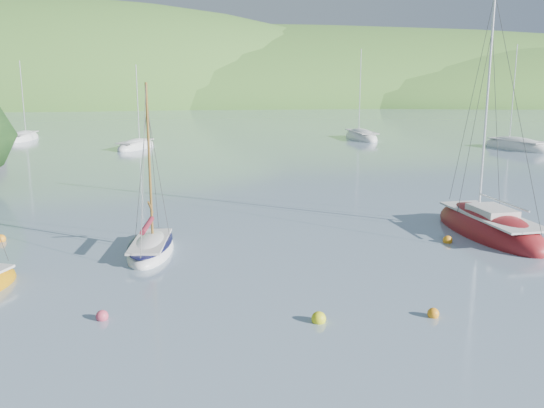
{
  "coord_description": "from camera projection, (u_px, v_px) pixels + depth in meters",
  "views": [
    {
      "loc": [
        -1.32,
        -20.04,
        8.38
      ],
      "look_at": [
        0.8,
        8.0,
        2.2
      ],
      "focal_mm": 40.0,
      "sensor_mm": 36.0,
      "label": 1
    }
  ],
  "objects": [
    {
      "name": "distant_sloop_b",
      "position": [
        361.0,
        138.0,
        76.22
      ],
      "size": [
        3.93,
        8.73,
        12.05
      ],
      "rotation": [
        0.0,
        0.0,
        0.12
      ],
      "color": "white",
      "rests_on": "ground"
    },
    {
      "name": "distant_sloop_a",
      "position": [
        136.0,
        147.0,
        67.05
      ],
      "size": [
        4.73,
        7.35,
        9.89
      ],
      "rotation": [
        0.0,
        0.0,
        -0.36
      ],
      "color": "white",
      "rests_on": "ground"
    },
    {
      "name": "distant_sloop_c",
      "position": [
        23.0,
        139.0,
        75.31
      ],
      "size": [
        3.06,
        7.51,
        10.5
      ],
      "rotation": [
        0.0,
        0.0,
        -0.07
      ],
      "color": "white",
      "rests_on": "ground"
    },
    {
      "name": "distant_sloop_d",
      "position": [
        516.0,
        147.0,
        66.51
      ],
      "size": [
        6.01,
        9.06,
        12.22
      ],
      "rotation": [
        0.0,
        0.0,
        0.39
      ],
      "color": "white",
      "rests_on": "ground"
    },
    {
      "name": "mooring_buoys",
      "position": [
        253.0,
        276.0,
        24.93
      ],
      "size": [
        22.82,
        11.65,
        0.51
      ],
      "color": "yellow",
      "rests_on": "ground"
    },
    {
      "name": "shoreline_hills",
      "position": [
        199.0,
        99.0,
        188.63
      ],
      "size": [
        690.0,
        135.0,
        56.0
      ],
      "color": "#2E6325",
      "rests_on": "ground"
    },
    {
      "name": "sloop_red",
      "position": [
        489.0,
        230.0,
        31.77
      ],
      "size": [
        4.27,
        9.29,
        13.25
      ],
      "rotation": [
        0.0,
        0.0,
        0.14
      ],
      "color": "maroon",
      "rests_on": "ground"
    },
    {
      "name": "daysailer_white",
      "position": [
        151.0,
        248.0,
        28.56
      ],
      "size": [
        2.23,
        5.58,
        8.46
      ],
      "rotation": [
        0.0,
        0.0,
        -0.04
      ],
      "color": "white",
      "rests_on": "ground"
    },
    {
      "name": "ground",
      "position": [
        266.0,
        313.0,
        21.42
      ],
      "size": [
        700.0,
        700.0,
        0.0
      ],
      "primitive_type": "plane",
      "color": "gray",
      "rests_on": "ground"
    }
  ]
}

